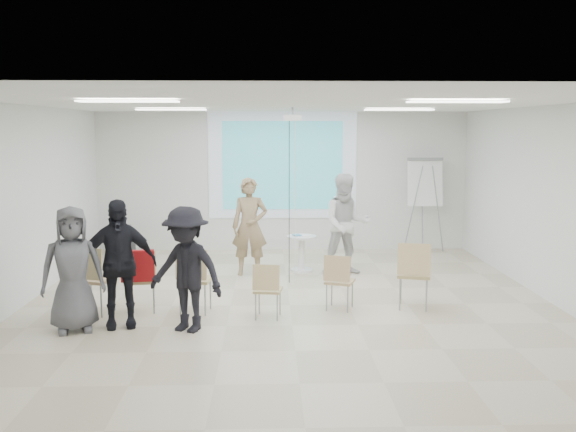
{
  "coord_description": "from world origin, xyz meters",
  "views": [
    {
      "loc": [
        -0.32,
        -9.39,
        2.65
      ],
      "look_at": [
        0.0,
        0.8,
        1.25
      ],
      "focal_mm": 40.0,
      "sensor_mm": 36.0,
      "label": 1
    }
  ],
  "objects_px": {
    "chair_far_left": "(92,275)",
    "laptop": "(195,277)",
    "pedestal_table": "(302,251)",
    "av_cart": "(123,243)",
    "chair_left_inner": "(194,275)",
    "audience_left": "(118,254)",
    "chair_right_far": "(414,270)",
    "audience_mid": "(186,261)",
    "chair_center": "(267,286)",
    "chair_right_inner": "(339,277)",
    "audience_outer": "(72,262)",
    "flipchart_easel": "(425,183)",
    "player_left": "(250,220)",
    "player_right": "(346,219)",
    "chair_left_mid": "(141,276)"
  },
  "relations": [
    {
      "from": "chair_far_left",
      "to": "laptop",
      "type": "distance_m",
      "value": 1.45
    },
    {
      "from": "pedestal_table",
      "to": "av_cart",
      "type": "distance_m",
      "value": 3.89
    },
    {
      "from": "chair_left_inner",
      "to": "pedestal_table",
      "type": "bearing_deg",
      "value": 64.94
    },
    {
      "from": "pedestal_table",
      "to": "chair_left_inner",
      "type": "relative_size",
      "value": 0.74
    },
    {
      "from": "audience_left",
      "to": "av_cart",
      "type": "distance_m",
      "value": 4.82
    },
    {
      "from": "chair_right_far",
      "to": "audience_mid",
      "type": "distance_m",
      "value": 3.34
    },
    {
      "from": "pedestal_table",
      "to": "laptop",
      "type": "height_order",
      "value": "pedestal_table"
    },
    {
      "from": "audience_left",
      "to": "chair_far_left",
      "type": "bearing_deg",
      "value": 120.06
    },
    {
      "from": "chair_far_left",
      "to": "av_cart",
      "type": "relative_size",
      "value": 1.47
    },
    {
      "from": "chair_center",
      "to": "av_cart",
      "type": "height_order",
      "value": "chair_center"
    },
    {
      "from": "chair_right_inner",
      "to": "audience_outer",
      "type": "distance_m",
      "value": 3.7
    },
    {
      "from": "audience_outer",
      "to": "chair_left_inner",
      "type": "bearing_deg",
      "value": 8.84
    },
    {
      "from": "pedestal_table",
      "to": "chair_far_left",
      "type": "distance_m",
      "value": 4.14
    },
    {
      "from": "chair_right_far",
      "to": "flipchart_easel",
      "type": "relative_size",
      "value": 0.5
    },
    {
      "from": "chair_far_left",
      "to": "laptop",
      "type": "height_order",
      "value": "chair_far_left"
    },
    {
      "from": "player_left",
      "to": "chair_left_inner",
      "type": "bearing_deg",
      "value": -103.8
    },
    {
      "from": "chair_right_inner",
      "to": "audience_left",
      "type": "relative_size",
      "value": 0.42
    },
    {
      "from": "player_right",
      "to": "audience_left",
      "type": "distance_m",
      "value": 4.6
    },
    {
      "from": "chair_far_left",
      "to": "chair_right_inner",
      "type": "distance_m",
      "value": 3.53
    },
    {
      "from": "chair_right_inner",
      "to": "av_cart",
      "type": "relative_size",
      "value": 1.24
    },
    {
      "from": "chair_center",
      "to": "chair_right_inner",
      "type": "distance_m",
      "value": 1.12
    },
    {
      "from": "chair_center",
      "to": "chair_right_inner",
      "type": "bearing_deg",
      "value": 29.56
    },
    {
      "from": "chair_far_left",
      "to": "audience_outer",
      "type": "bearing_deg",
      "value": -78.36
    },
    {
      "from": "pedestal_table",
      "to": "flipchart_easel",
      "type": "bearing_deg",
      "value": 33.45
    },
    {
      "from": "audience_left",
      "to": "player_right",
      "type": "bearing_deg",
      "value": 29.68
    },
    {
      "from": "pedestal_table",
      "to": "player_left",
      "type": "relative_size",
      "value": 0.35
    },
    {
      "from": "flipchart_easel",
      "to": "audience_left",
      "type": "bearing_deg",
      "value": -134.65
    },
    {
      "from": "chair_center",
      "to": "audience_mid",
      "type": "xyz_separation_m",
      "value": [
        -1.05,
        -0.48,
        0.46
      ]
    },
    {
      "from": "player_left",
      "to": "chair_left_mid",
      "type": "distance_m",
      "value": 2.86
    },
    {
      "from": "player_left",
      "to": "chair_left_mid",
      "type": "height_order",
      "value": "player_left"
    },
    {
      "from": "pedestal_table",
      "to": "audience_outer",
      "type": "bearing_deg",
      "value": -132.76
    },
    {
      "from": "player_left",
      "to": "chair_right_inner",
      "type": "relative_size",
      "value": 2.41
    },
    {
      "from": "pedestal_table",
      "to": "chair_right_inner",
      "type": "distance_m",
      "value": 2.63
    },
    {
      "from": "pedestal_table",
      "to": "chair_right_far",
      "type": "relative_size",
      "value": 0.7
    },
    {
      "from": "chair_left_mid",
      "to": "chair_center",
      "type": "bearing_deg",
      "value": -21.02
    },
    {
      "from": "chair_left_inner",
      "to": "chair_center",
      "type": "distance_m",
      "value": 1.1
    },
    {
      "from": "pedestal_table",
      "to": "chair_left_inner",
      "type": "bearing_deg",
      "value": -122.09
    },
    {
      "from": "player_left",
      "to": "chair_left_inner",
      "type": "distance_m",
      "value": 2.6
    },
    {
      "from": "chair_center",
      "to": "flipchart_easel",
      "type": "height_order",
      "value": "flipchart_easel"
    },
    {
      "from": "audience_outer",
      "to": "av_cart",
      "type": "bearing_deg",
      "value": 77.65
    },
    {
      "from": "chair_left_mid",
      "to": "chair_center",
      "type": "relative_size",
      "value": 1.15
    },
    {
      "from": "chair_left_mid",
      "to": "chair_left_inner",
      "type": "height_order",
      "value": "chair_left_inner"
    },
    {
      "from": "chair_right_inner",
      "to": "audience_outer",
      "type": "xyz_separation_m",
      "value": [
        -3.58,
        -0.84,
        0.43
      ]
    },
    {
      "from": "player_left",
      "to": "audience_left",
      "type": "height_order",
      "value": "player_left"
    },
    {
      "from": "audience_left",
      "to": "chair_right_inner",
      "type": "bearing_deg",
      "value": 0.24
    },
    {
      "from": "player_right",
      "to": "flipchart_easel",
      "type": "distance_m",
      "value": 2.8
    },
    {
      "from": "chair_far_left",
      "to": "player_left",
      "type": "bearing_deg",
      "value": 64.19
    },
    {
      "from": "chair_left_inner",
      "to": "chair_right_inner",
      "type": "relative_size",
      "value": 1.15
    },
    {
      "from": "pedestal_table",
      "to": "chair_center",
      "type": "relative_size",
      "value": 0.89
    },
    {
      "from": "chair_far_left",
      "to": "chair_right_inner",
      "type": "xyz_separation_m",
      "value": [
        3.53,
        0.11,
        -0.09
      ]
    }
  ]
}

